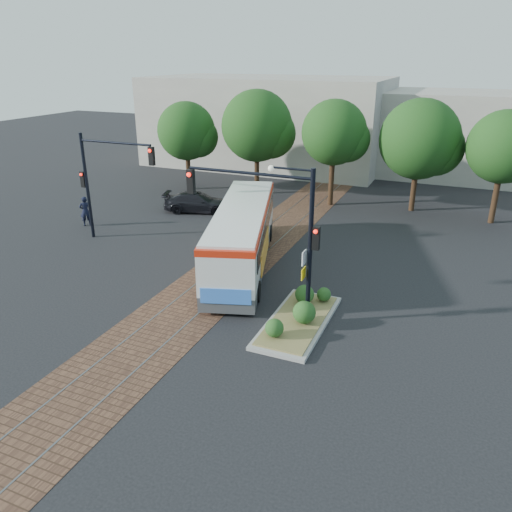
% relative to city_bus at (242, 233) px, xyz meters
% --- Properties ---
extents(ground, '(120.00, 120.00, 0.00)m').
position_rel_city_bus_xyz_m(ground, '(-0.26, -3.68, -1.68)').
color(ground, black).
rests_on(ground, ground).
extents(trackbed, '(3.60, 40.00, 0.02)m').
position_rel_city_bus_xyz_m(trackbed, '(-0.26, 0.32, -1.67)').
color(trackbed, brown).
rests_on(trackbed, ground).
extents(tree_row, '(26.40, 5.60, 7.67)m').
position_rel_city_bus_xyz_m(tree_row, '(0.95, 12.74, 3.17)').
color(tree_row, '#382314').
rests_on(tree_row, ground).
extents(warehouses, '(40.00, 13.00, 8.00)m').
position_rel_city_bus_xyz_m(warehouses, '(-0.79, 25.07, 2.13)').
color(warehouses, '#ADA899').
rests_on(warehouses, ground).
extents(city_bus, '(5.68, 11.42, 3.01)m').
position_rel_city_bus_xyz_m(city_bus, '(0.00, 0.00, 0.00)').
color(city_bus, '#424345').
rests_on(city_bus, ground).
extents(traffic_island, '(2.20, 5.20, 1.13)m').
position_rel_city_bus_xyz_m(traffic_island, '(4.56, -4.58, -1.35)').
color(traffic_island, gray).
rests_on(traffic_island, ground).
extents(signal_pole_main, '(5.49, 0.46, 6.00)m').
position_rel_city_bus_xyz_m(signal_pole_main, '(3.60, -4.49, 2.48)').
color(signal_pole_main, black).
rests_on(signal_pole_main, ground).
extents(signal_pole_left, '(4.99, 0.34, 6.00)m').
position_rel_city_bus_xyz_m(signal_pole_left, '(-8.63, 0.32, 2.19)').
color(signal_pole_left, black).
rests_on(signal_pole_left, ground).
extents(officer, '(0.81, 0.78, 1.86)m').
position_rel_city_bus_xyz_m(officer, '(-11.51, 1.83, -0.75)').
color(officer, black).
rests_on(officer, ground).
extents(parked_car, '(4.89, 3.16, 1.32)m').
position_rel_city_bus_xyz_m(parked_car, '(-6.59, 7.17, -1.02)').
color(parked_car, black).
rests_on(parked_car, ground).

